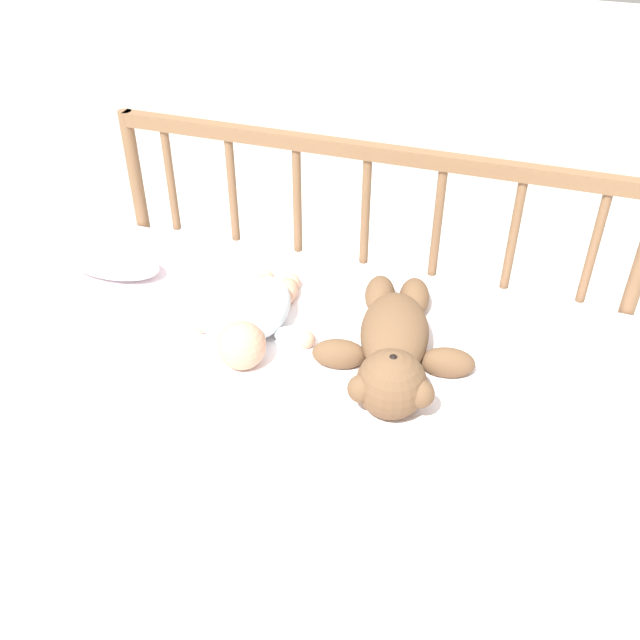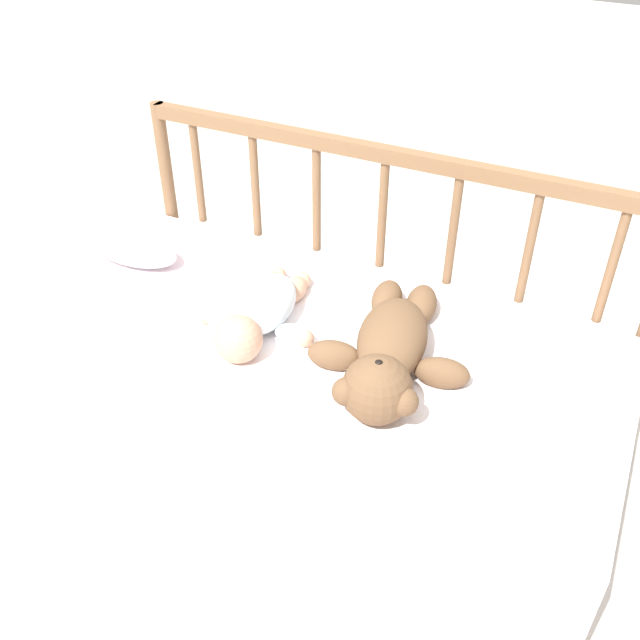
% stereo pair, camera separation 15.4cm
% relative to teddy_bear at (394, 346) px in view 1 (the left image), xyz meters
% --- Properties ---
extents(ground_plane, '(12.00, 12.00, 0.00)m').
position_rel_teddy_bear_xyz_m(ground_plane, '(-0.17, 0.02, -0.61)').
color(ground_plane, silver).
extents(crib_mattress, '(1.32, 0.66, 0.55)m').
position_rel_teddy_bear_xyz_m(crib_mattress, '(-0.17, 0.02, -0.33)').
color(crib_mattress, silver).
rests_on(crib_mattress, ground_plane).
extents(crib_rail, '(1.32, 0.04, 0.87)m').
position_rel_teddy_bear_xyz_m(crib_rail, '(-0.17, 0.38, 0.01)').
color(crib_rail, brown).
rests_on(crib_rail, ground_plane).
extents(blanket, '(0.81, 0.56, 0.01)m').
position_rel_teddy_bear_xyz_m(blanket, '(-0.14, 0.04, -0.05)').
color(blanket, white).
rests_on(blanket, crib_mattress).
extents(teddy_bear, '(0.34, 0.48, 0.14)m').
position_rel_teddy_bear_xyz_m(teddy_bear, '(0.00, 0.00, 0.00)').
color(teddy_bear, brown).
rests_on(teddy_bear, crib_mattress).
extents(baby, '(0.28, 0.37, 0.10)m').
position_rel_teddy_bear_xyz_m(baby, '(-0.31, 0.02, -0.01)').
color(baby, white).
rests_on(baby, crib_mattress).
extents(small_pillow, '(0.26, 0.12, 0.06)m').
position_rel_teddy_bear_xyz_m(small_pillow, '(-0.75, 0.13, -0.03)').
color(small_pillow, white).
rests_on(small_pillow, crib_mattress).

